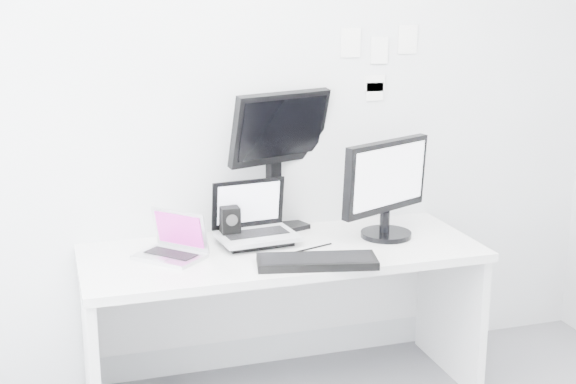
% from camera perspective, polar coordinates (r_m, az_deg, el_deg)
% --- Properties ---
extents(back_wall, '(3.60, 0.00, 3.60)m').
position_cam_1_polar(back_wall, '(3.79, -1.96, 6.44)').
color(back_wall, silver).
rests_on(back_wall, ground).
extents(desk, '(1.80, 0.70, 0.73)m').
position_cam_1_polar(desk, '(3.74, -0.39, -9.41)').
color(desk, silver).
rests_on(desk, ground).
extents(macbook, '(0.35, 0.35, 0.21)m').
position_cam_1_polar(macbook, '(3.49, -8.55, -3.09)').
color(macbook, '#B9B9BE').
rests_on(macbook, desk).
extents(speaker, '(0.11, 0.11, 0.17)m').
position_cam_1_polar(speaker, '(3.68, -4.18, -2.35)').
color(speaker, black).
rests_on(speaker, desk).
extents(dell_laptop, '(0.38, 0.31, 0.29)m').
position_cam_1_polar(dell_laptop, '(3.63, -2.24, -1.55)').
color(dell_laptop, silver).
rests_on(dell_laptop, desk).
extents(rear_monitor, '(0.55, 0.34, 0.70)m').
position_cam_1_polar(rear_monitor, '(3.81, -0.77, 2.36)').
color(rear_monitor, black).
rests_on(rear_monitor, desk).
extents(samsung_monitor, '(0.58, 0.44, 0.48)m').
position_cam_1_polar(samsung_monitor, '(3.75, 7.14, 0.31)').
color(samsung_monitor, black).
rests_on(samsung_monitor, desk).
extents(keyboard, '(0.54, 0.29, 0.03)m').
position_cam_1_polar(keyboard, '(3.40, 2.08, -5.00)').
color(keyboard, black).
rests_on(keyboard, desk).
extents(mouse, '(0.12, 0.10, 0.03)m').
position_cam_1_polar(mouse, '(3.43, 5.27, -4.90)').
color(mouse, black).
rests_on(mouse, desk).
extents(wall_note_0, '(0.10, 0.00, 0.14)m').
position_cam_1_polar(wall_note_0, '(3.90, 4.52, 10.62)').
color(wall_note_0, white).
rests_on(wall_note_0, back_wall).
extents(wall_note_1, '(0.09, 0.00, 0.13)m').
position_cam_1_polar(wall_note_1, '(3.96, 6.56, 10.05)').
color(wall_note_1, white).
rests_on(wall_note_1, back_wall).
extents(wall_note_2, '(0.10, 0.00, 0.14)m').
position_cam_1_polar(wall_note_2, '(4.02, 8.57, 10.76)').
color(wall_note_2, white).
rests_on(wall_note_2, back_wall).
extents(wall_note_3, '(0.11, 0.00, 0.08)m').
position_cam_1_polar(wall_note_3, '(3.97, 6.22, 7.75)').
color(wall_note_3, white).
rests_on(wall_note_3, back_wall).
extents(wall_note_4, '(0.09, 0.00, 0.09)m').
position_cam_1_polar(wall_note_4, '(3.98, 6.23, 7.15)').
color(wall_note_4, white).
rests_on(wall_note_4, back_wall).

